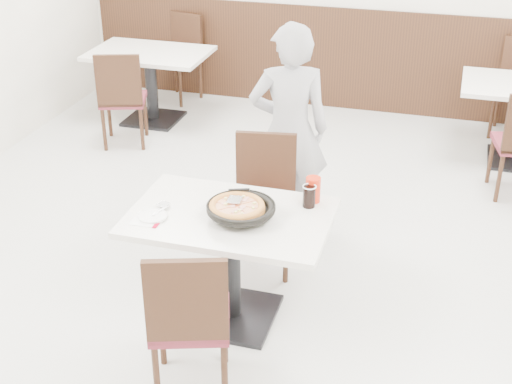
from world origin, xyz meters
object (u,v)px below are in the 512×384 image
(red_cup, at_px, (313,189))
(bg_chair_left_far, at_px, (177,59))
(pizza_pan, at_px, (241,212))
(bg_table_left, at_px, (151,86))
(chair_near, at_px, (190,316))
(main_table, at_px, (231,267))
(bg_chair_left_near, at_px, (123,97))
(diner_person, at_px, (289,131))
(chair_far, at_px, (263,207))
(cola_glass, at_px, (309,197))
(side_plate, at_px, (153,216))
(pizza, at_px, (237,209))

(red_cup, distance_m, bg_chair_left_far, 4.09)
(pizza_pan, bearing_deg, bg_table_left, 122.45)
(chair_near, bearing_deg, bg_table_left, 98.24)
(main_table, xyz_separation_m, red_cup, (0.44, 0.30, 0.45))
(pizza_pan, relative_size, bg_chair_left_near, 0.35)
(chair_near, distance_m, red_cup, 1.12)
(diner_person, bearing_deg, chair_far, 68.94)
(cola_glass, bearing_deg, chair_far, 135.61)
(main_table, distance_m, bg_chair_left_far, 4.12)
(side_plate, bearing_deg, bg_chair_left_far, 110.04)
(cola_glass, relative_size, bg_chair_left_far, 0.14)
(side_plate, xyz_separation_m, cola_glass, (0.86, 0.39, 0.06))
(bg_table_left, bearing_deg, main_table, -58.40)
(red_cup, bearing_deg, bg_chair_left_near, 138.00)
(pizza, distance_m, cola_glass, 0.46)
(cola_glass, bearing_deg, pizza_pan, -144.27)
(side_plate, relative_size, cola_glass, 1.31)
(chair_far, height_order, pizza, chair_far)
(pizza, xyz_separation_m, bg_chair_left_near, (-1.92, 2.40, -0.34))
(side_plate, height_order, red_cup, red_cup)
(chair_near, height_order, pizza_pan, chair_near)
(pizza_pan, bearing_deg, cola_glass, 35.73)
(side_plate, distance_m, bg_chair_left_near, 2.93)
(side_plate, distance_m, bg_table_left, 3.50)
(pizza_pan, distance_m, pizza, 0.03)
(pizza, bearing_deg, bg_chair_left_far, 116.90)
(diner_person, relative_size, bg_chair_left_near, 1.71)
(chair_far, xyz_separation_m, cola_glass, (0.40, -0.39, 0.34))
(red_cup, relative_size, diner_person, 0.10)
(pizza_pan, relative_size, red_cup, 2.09)
(side_plate, relative_size, bg_table_left, 0.14)
(bg_chair_left_near, relative_size, bg_chair_left_far, 1.00)
(pizza, height_order, diner_person, diner_person)
(chair_near, xyz_separation_m, diner_person, (0.08, 1.87, 0.34))
(pizza_pan, bearing_deg, bg_chair_left_near, 128.98)
(pizza_pan, distance_m, diner_person, 1.24)
(bg_chair_left_near, bearing_deg, main_table, -70.50)
(red_cup, xyz_separation_m, bg_chair_left_far, (-2.27, 3.38, -0.35))
(main_table, distance_m, diner_person, 1.29)
(side_plate, height_order, bg_table_left, side_plate)
(pizza, distance_m, bg_chair_left_far, 4.17)
(pizza_pan, height_order, side_plate, pizza_pan)
(bg_chair_left_far, bearing_deg, pizza, 134.78)
(chair_far, height_order, bg_chair_left_near, same)
(bg_chair_left_far, bearing_deg, bg_table_left, 106.20)
(pizza_pan, height_order, bg_chair_left_near, bg_chair_left_near)
(pizza_pan, height_order, diner_person, diner_person)
(pizza_pan, xyz_separation_m, red_cup, (0.36, 0.33, 0.04))
(chair_near, bearing_deg, cola_glass, 44.80)
(pizza_pan, height_order, bg_table_left, pizza_pan)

